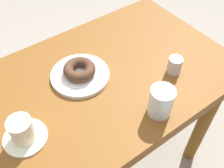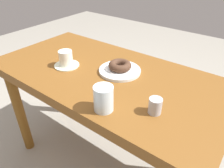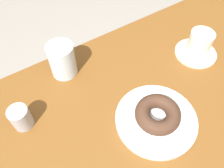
# 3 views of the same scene
# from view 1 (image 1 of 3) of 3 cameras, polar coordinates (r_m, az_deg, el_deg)

# --- Properties ---
(table) EXTENTS (1.25, 0.64, 0.70)m
(table) POSITION_cam_1_polar(r_m,az_deg,el_deg) (1.01, -7.76, -5.12)
(table) COLOR brown
(table) RESTS_ON ground_plane
(plate_chocolate_ring) EXTENTS (0.22, 0.22, 0.01)m
(plate_chocolate_ring) POSITION_cam_1_polar(r_m,az_deg,el_deg) (0.98, -6.90, 1.91)
(plate_chocolate_ring) COLOR white
(plate_chocolate_ring) RESTS_ON table
(napkin_chocolate_ring) EXTENTS (0.17, 0.17, 0.00)m
(napkin_chocolate_ring) POSITION_cam_1_polar(r_m,az_deg,el_deg) (0.97, -6.95, 2.28)
(napkin_chocolate_ring) COLOR white
(napkin_chocolate_ring) RESTS_ON plate_chocolate_ring
(donut_chocolate_ring) EXTENTS (0.12, 0.12, 0.04)m
(donut_chocolate_ring) POSITION_cam_1_polar(r_m,az_deg,el_deg) (0.96, -7.06, 3.13)
(donut_chocolate_ring) COLOR #492E20
(donut_chocolate_ring) RESTS_ON napkin_chocolate_ring
(water_glass) EXTENTS (0.08, 0.08, 0.11)m
(water_glass) POSITION_cam_1_polar(r_m,az_deg,el_deg) (0.85, 10.53, -3.75)
(water_glass) COLOR silver
(water_glass) RESTS_ON table
(coffee_cup) EXTENTS (0.13, 0.13, 0.09)m
(coffee_cup) POSITION_cam_1_polar(r_m,az_deg,el_deg) (0.83, -18.78, -9.64)
(coffee_cup) COLOR white
(coffee_cup) RESTS_ON table
(sugar_jar) EXTENTS (0.05, 0.05, 0.07)m
(sugar_jar) POSITION_cam_1_polar(r_m,az_deg,el_deg) (1.00, 13.39, 3.97)
(sugar_jar) COLOR #AFB1B8
(sugar_jar) RESTS_ON table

